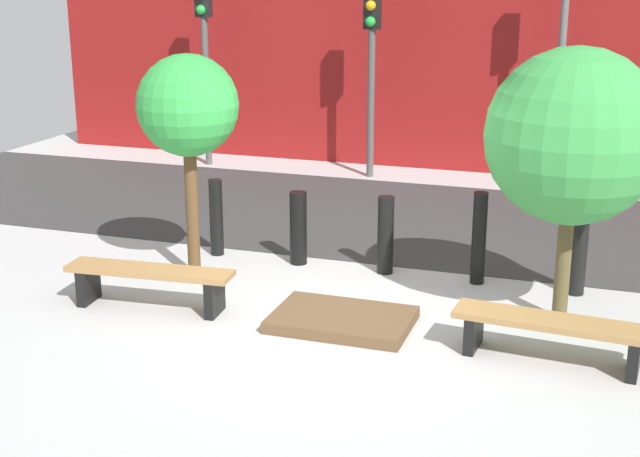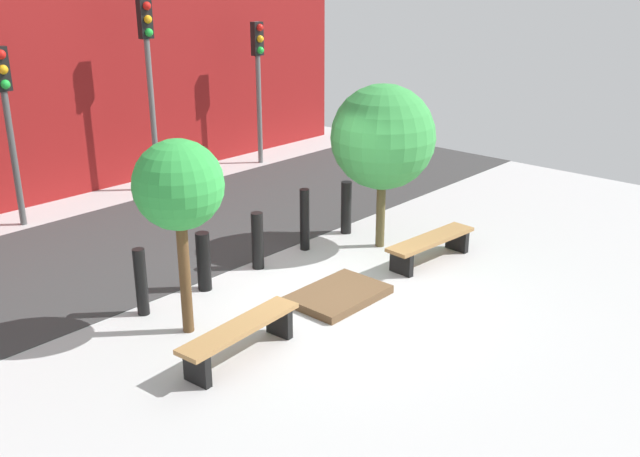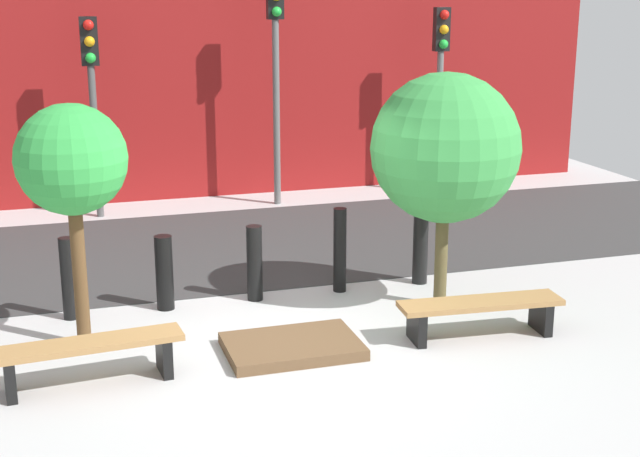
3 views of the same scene
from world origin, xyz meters
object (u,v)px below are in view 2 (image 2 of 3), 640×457
(planter_bed, at_px, (339,295))
(tree_behind_left_bench, at_px, (179,187))
(bollard_center, at_px, (258,241))
(bollard_right, at_px, (305,220))
(bench_left, at_px, (240,334))
(traffic_light_east, at_px, (258,67))
(bollard_far_left, at_px, (141,282))
(tree_behind_right_bench, at_px, (383,137))
(bollard_left, at_px, (204,261))
(bollard_far_right, at_px, (346,208))
(traffic_light_mid_west, at_px, (6,104))
(bench_right, at_px, (431,244))
(traffic_light_mid_east, at_px, (149,62))

(planter_bed, height_order, tree_behind_left_bench, tree_behind_left_bench)
(bollard_center, bearing_deg, bollard_right, 0.00)
(bench_left, xyz_separation_m, traffic_light_east, (6.76, 6.77, 2.04))
(bollard_far_left, bearing_deg, bollard_center, 0.00)
(traffic_light_east, bearing_deg, bench_left, -134.99)
(tree_behind_right_bench, xyz_separation_m, bollard_right, (-1.00, 0.87, -1.40))
(tree_behind_left_bench, distance_m, traffic_light_east, 8.86)
(bench_left, bearing_deg, tree_behind_left_bench, 85.48)
(planter_bed, xyz_separation_m, traffic_light_east, (4.66, 6.57, 2.31))
(planter_bed, height_order, bollard_left, bollard_left)
(bollard_right, xyz_separation_m, bollard_far_right, (1.11, 0.00, -0.06))
(bollard_right, xyz_separation_m, traffic_light_mid_west, (-2.66, 4.84, 1.75))
(bollard_center, height_order, traffic_light_east, traffic_light_east)
(bollard_far_right, height_order, traffic_light_mid_west, traffic_light_mid_west)
(bollard_right, distance_m, traffic_light_east, 6.28)
(bollard_far_right, bearing_deg, bench_left, -156.00)
(bollard_center, xyz_separation_m, bollard_right, (1.11, 0.00, 0.07))
(planter_bed, relative_size, traffic_light_east, 0.41)
(bollard_far_left, bearing_deg, tree_behind_left_bench, -82.75)
(bollard_far_left, height_order, bollard_center, bollard_far_left)
(bench_right, distance_m, traffic_light_east, 7.52)
(bench_right, xyz_separation_m, bollard_center, (-2.10, 1.92, 0.16))
(bench_right, bearing_deg, traffic_light_mid_east, 99.18)
(traffic_light_mid_west, xyz_separation_m, traffic_light_east, (6.21, 0.00, 0.07))
(bench_right, height_order, bollard_left, bollard_left)
(bench_left, height_order, planter_bed, bench_left)
(bollard_left, bearing_deg, planter_bed, -57.27)
(bollard_far_right, xyz_separation_m, traffic_light_mid_east, (-0.66, 4.84, 2.26))
(traffic_light_mid_east, bearing_deg, bollard_far_left, -127.88)
(bollard_far_right, bearing_deg, traffic_light_mid_west, 127.89)
(bollard_far_right, bearing_deg, bollard_center, 180.00)
(bollard_left, distance_m, bollard_far_right, 3.32)
(tree_behind_left_bench, height_order, bollard_right, tree_behind_left_bench)
(planter_bed, distance_m, bollard_left, 2.09)
(bollard_far_left, relative_size, traffic_light_east, 0.29)
(traffic_light_mid_east, distance_m, traffic_light_east, 3.13)
(bollard_far_right, xyz_separation_m, traffic_light_mid_west, (-3.77, 4.84, 1.81))
(tree_behind_right_bench, relative_size, traffic_light_mid_east, 0.71)
(bench_right, bearing_deg, traffic_light_mid_west, 122.91)
(bollard_center, bearing_deg, bench_left, -137.58)
(planter_bed, height_order, bollard_far_left, bollard_far_left)
(bench_right, relative_size, traffic_light_mid_east, 0.46)
(bollard_left, height_order, traffic_light_east, traffic_light_east)
(bench_left, xyz_separation_m, traffic_light_mid_east, (3.66, 6.77, 2.42))
(bench_left, distance_m, bollard_far_left, 1.93)
(bench_left, xyz_separation_m, bollard_far_right, (4.32, 1.92, 0.16))
(tree_behind_right_bench, relative_size, bollard_left, 3.10)
(bench_left, bearing_deg, bollard_far_right, 19.48)
(tree_behind_right_bench, distance_m, bollard_left, 3.64)
(bench_right, xyz_separation_m, planter_bed, (-2.10, 0.20, -0.25))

